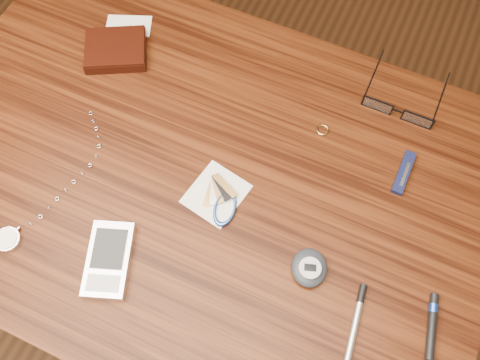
{
  "coord_description": "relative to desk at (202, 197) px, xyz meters",
  "views": [
    {
      "loc": [
        0.23,
        -0.32,
        1.56
      ],
      "look_at": [
        0.07,
        0.01,
        0.76
      ],
      "focal_mm": 40.0,
      "sensor_mm": 36.0,
      "label": 1
    }
  ],
  "objects": [
    {
      "name": "wallet_and_card",
      "position": [
        -0.25,
        0.16,
        0.11
      ],
      "size": [
        0.14,
        0.17,
        0.02
      ],
      "color": "black",
      "rests_on": "desk"
    },
    {
      "name": "desk",
      "position": [
        0.0,
        0.0,
        0.0
      ],
      "size": [
        1.0,
        0.7,
        0.75
      ],
      "color": "#3A1909",
      "rests_on": "ground"
    },
    {
      "name": "gold_ring",
      "position": [
        0.16,
        0.16,
        0.1
      ],
      "size": [
        0.03,
        0.03,
        0.0
      ],
      "primitive_type": "torus",
      "rotation": [
        0.0,
        0.0,
        -0.25
      ],
      "color": "tan",
      "rests_on": "desk"
    },
    {
      "name": "silver_pen",
      "position": [
        0.32,
        -0.12,
        0.11
      ],
      "size": [
        0.03,
        0.13,
        0.01
      ],
      "color": "silver",
      "rests_on": "desk"
    },
    {
      "name": "pocket_knife",
      "position": [
        0.32,
        0.14,
        0.11
      ],
      "size": [
        0.02,
        0.08,
        0.01
      ],
      "color": "black",
      "rests_on": "desk"
    },
    {
      "name": "black_blue_pen",
      "position": [
        0.43,
        -0.08,
        0.11
      ],
      "size": [
        0.03,
        0.1,
        0.01
      ],
      "color": "black",
      "rests_on": "desk"
    },
    {
      "name": "eyeglasses",
      "position": [
        0.27,
        0.25,
        0.11
      ],
      "size": [
        0.13,
        0.13,
        0.03
      ],
      "color": "black",
      "rests_on": "desk"
    },
    {
      "name": "pda_phone",
      "position": [
        -0.06,
        -0.19,
        0.11
      ],
      "size": [
        0.1,
        0.14,
        0.02
      ],
      "color": "silver",
      "rests_on": "desk"
    },
    {
      "name": "ground",
      "position": [
        0.0,
        0.0,
        -0.65
      ],
      "size": [
        3.8,
        3.8,
        0.0
      ],
      "primitive_type": "plane",
      "color": "#472814",
      "rests_on": "ground"
    },
    {
      "name": "notepad_keys",
      "position": [
        0.06,
        -0.03,
        0.11
      ],
      "size": [
        0.1,
        0.11,
        0.01
      ],
      "color": "silver",
      "rests_on": "desk"
    },
    {
      "name": "pedometer",
      "position": [
        0.23,
        -0.08,
        0.11
      ],
      "size": [
        0.07,
        0.08,
        0.03
      ],
      "color": "#20252D",
      "rests_on": "desk"
    },
    {
      "name": "pocket_watch",
      "position": [
        -0.22,
        -0.22,
        0.11
      ],
      "size": [
        0.07,
        0.28,
        0.01
      ],
      "color": "silver",
      "rests_on": "desk"
    }
  ]
}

